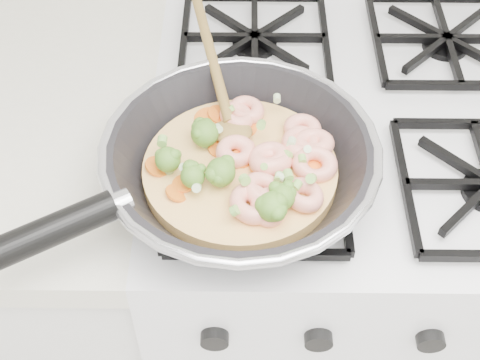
{
  "coord_description": "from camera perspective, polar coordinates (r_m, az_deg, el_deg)",
  "views": [
    {
      "loc": [
        -0.16,
        0.99,
        1.57
      ],
      "look_at": [
        -0.17,
        1.54,
        0.93
      ],
      "focal_mm": 50.73,
      "sensor_mm": 36.0,
      "label": 1
    }
  ],
  "objects": [
    {
      "name": "skillet",
      "position": [
        0.82,
        -0.1,
        1.32
      ],
      "size": [
        0.46,
        0.47,
        0.09
      ],
      "rotation": [
        0.0,
        0.0,
        -0.08
      ],
      "color": "black",
      "rests_on": "stove"
    },
    {
      "name": "stove",
      "position": [
        1.33,
        7.49,
        -8.3
      ],
      "size": [
        0.6,
        0.6,
        0.92
      ],
      "color": "white",
      "rests_on": "ground"
    }
  ]
}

